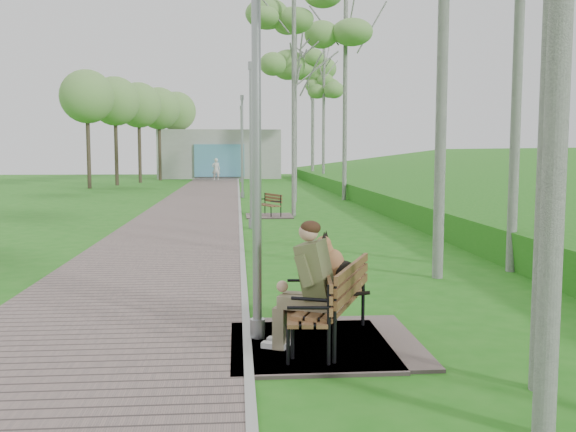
% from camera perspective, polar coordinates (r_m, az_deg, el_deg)
% --- Properties ---
extents(walkway, '(3.50, 67.00, 0.04)m').
position_cam_1_polar(walkway, '(25.26, -8.28, 0.67)').
color(walkway, '#6D5C59').
rests_on(walkway, ground).
extents(kerb, '(0.10, 67.00, 0.05)m').
position_cam_1_polar(kerb, '(25.20, -4.31, 0.71)').
color(kerb, '#999993').
rests_on(kerb, ground).
extents(embankment, '(14.00, 70.00, 1.60)m').
position_cam_1_polar(embankment, '(26.62, 22.50, 0.50)').
color(embankment, '#3A8325').
rests_on(embankment, ground).
extents(building_north, '(10.00, 5.20, 4.00)m').
position_cam_1_polar(building_north, '(54.60, -6.06, 5.48)').
color(building_north, '#9E9E99').
rests_on(building_north, ground).
extents(bench_main, '(1.96, 2.18, 1.71)m').
position_cam_1_polar(bench_main, '(7.47, 3.46, -7.85)').
color(bench_main, '#6D5C59').
rests_on(bench_main, ground).
extents(bench_second, '(1.80, 2.00, 1.11)m').
position_cam_1_polar(bench_second, '(7.44, 1.69, -10.12)').
color(bench_second, '#6D5C59').
rests_on(bench_second, ground).
extents(bench_third, '(1.59, 1.76, 0.97)m').
position_cam_1_polar(bench_third, '(22.12, -1.78, 0.41)').
color(bench_third, '#6D5C59').
rests_on(bench_third, ground).
extents(lamp_post_near, '(0.18, 0.18, 4.59)m').
position_cam_1_polar(lamp_post_near, '(7.43, -2.80, 5.00)').
color(lamp_post_near, gray).
rests_on(lamp_post_near, ground).
extents(lamp_post_second, '(0.18, 0.18, 4.77)m').
position_cam_1_polar(lamp_post_second, '(18.55, -3.27, 5.73)').
color(lamp_post_second, gray).
rests_on(lamp_post_second, ground).
extents(lamp_post_third, '(0.19, 0.19, 4.91)m').
position_cam_1_polar(lamp_post_third, '(31.03, -4.08, 5.86)').
color(lamp_post_third, gray).
rests_on(lamp_post_third, ground).
extents(lamp_post_far, '(0.21, 0.21, 5.51)m').
position_cam_1_polar(lamp_post_far, '(46.87, -4.15, 6.17)').
color(lamp_post_far, gray).
rests_on(lamp_post_far, ground).
extents(pedestrian_near, '(0.65, 0.44, 1.72)m').
position_cam_1_polar(pedestrian_near, '(49.53, -6.42, 4.14)').
color(pedestrian_near, silver).
rests_on(pedestrian_near, ground).
extents(birch_mid_c, '(2.29, 2.29, 8.13)m').
position_cam_1_polar(birch_mid_c, '(22.46, 0.53, 16.39)').
color(birch_mid_c, silver).
rests_on(birch_mid_c, ground).
extents(birch_far_a, '(2.95, 2.95, 11.30)m').
position_cam_1_polar(birch_far_a, '(30.35, 5.17, 18.37)').
color(birch_far_a, silver).
rests_on(birch_far_a, ground).
extents(birch_far_b, '(2.69, 2.69, 8.09)m').
position_cam_1_polar(birch_far_b, '(28.90, 0.61, 13.94)').
color(birch_far_b, silver).
rests_on(birch_far_b, ground).
extents(birch_far_c, '(2.93, 2.93, 9.62)m').
position_cam_1_polar(birch_far_c, '(41.82, 3.21, 13.06)').
color(birch_far_c, silver).
rests_on(birch_far_c, ground).
extents(birch_distant_b, '(2.97, 2.97, 10.53)m').
position_cam_1_polar(birch_distant_b, '(47.16, 2.23, 13.11)').
color(birch_distant_b, silver).
rests_on(birch_distant_b, ground).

